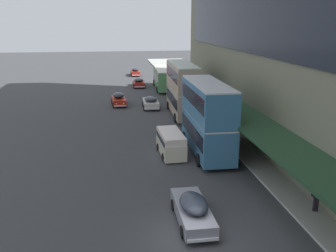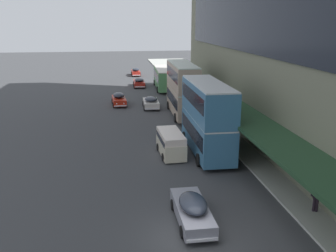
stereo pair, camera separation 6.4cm
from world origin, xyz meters
The scene contains 12 objects.
ground centered at (0.00, 0.00, 0.00)m, with size 240.00×240.00×0.00m, color #3A3C3E.
transit_bus_kerbside_front centered at (4.25, 43.06, 1.90)m, with size 3.08×10.51×3.32m.
transit_bus_kerbside_rear centered at (3.70, 12.45, 3.22)m, with size 2.87×9.11×5.97m.
transit_bus_kerbside_far centered at (4.04, 25.45, 3.27)m, with size 2.83×9.63×6.06m.
sedan_far_back centered at (0.42, 45.70, 0.73)m, with size 1.96×4.85×1.46m.
sedan_second_mid centered at (0.22, 1.61, 0.78)m, with size 1.84×5.01×1.59m.
sedan_oncoming_front centered at (0.69, 58.81, 0.76)m, with size 1.78×4.57×1.53m.
sedan_second_near centered at (0.80, 29.78, 0.73)m, with size 2.06×4.47×1.46m.
sedan_lead_mid centered at (-3.19, 32.07, 0.79)m, with size 1.98×4.52×1.61m.
vw_van centered at (0.68, 12.49, 1.10)m, with size 2.05×4.62×1.96m.
pedestrian_at_kerb centered at (7.44, 1.52, 1.18)m, with size 0.57×0.39×1.86m.
fire_hydrant centered at (6.45, 17.53, 0.49)m, with size 0.20×0.40×0.70m.
Camera 1 is at (-3.85, -16.50, 10.82)m, focal length 40.00 mm.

